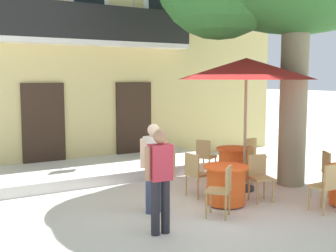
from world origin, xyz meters
TOP-DOWN VIEW (x-y plane):
  - ground_plane at (0.00, 0.00)m, footprint 120.00×120.00m
  - building_facade at (-0.29, 6.99)m, footprint 13.00×5.09m
  - entrance_step_platform at (-0.29, 3.85)m, footprint 5.92×2.31m
  - cafe_table_near_tree at (0.64, 0.20)m, footprint 0.86×0.86m
  - cafe_chair_near_tree_0 at (0.42, 0.92)m, footprint 0.47×0.47m
  - cafe_chair_near_tree_1 at (0.12, -0.35)m, footprint 0.56×0.56m
  - cafe_chair_near_tree_2 at (1.38, 0.10)m, footprint 0.48×0.48m
  - cafe_table_middle at (2.11, 1.74)m, footprint 0.86×0.86m
  - cafe_chair_middle_0 at (2.85, 1.88)m, footprint 0.43×0.43m
  - cafe_chair_middle_1 at (1.70, 2.38)m, footprint 0.54×0.54m
  - cafe_chair_middle_2 at (1.85, 1.03)m, footprint 0.53×0.53m
  - cafe_chair_front_1 at (2.95, -0.36)m, footprint 0.55×0.55m
  - cafe_chair_front_2 at (1.89, -1.12)m, footprint 0.41×0.41m
  - cafe_umbrella at (1.65, 0.85)m, footprint 2.90×2.90m
  - pedestrian_near_entrance at (-0.79, 0.49)m, footprint 0.53×0.38m
  - pedestrian_mid_plaza at (-1.20, -0.49)m, footprint 0.53×0.24m

SIDE VIEW (x-z plane):
  - ground_plane at x=0.00m, z-range 0.00..0.00m
  - entrance_step_platform at x=-0.29m, z-range 0.00..0.25m
  - cafe_table_near_tree at x=0.64m, z-range 0.01..0.77m
  - cafe_table_middle at x=2.11m, z-range 0.01..0.77m
  - cafe_chair_near_tree_0 at x=0.42m, z-range 0.07..0.98m
  - cafe_chair_near_tree_1 at x=0.12m, z-range 0.07..0.98m
  - cafe_chair_near_tree_2 at x=1.38m, z-range 0.07..0.98m
  - cafe_chair_middle_0 at x=2.85m, z-range 0.07..0.98m
  - cafe_chair_middle_1 at x=1.70m, z-range 0.07..0.98m
  - cafe_chair_middle_2 at x=1.85m, z-range 0.07..0.98m
  - cafe_chair_front_1 at x=2.95m, z-range 0.07..0.98m
  - cafe_chair_front_2 at x=1.89m, z-range 0.07..0.98m
  - pedestrian_near_entrance at x=-0.79m, z-range 0.10..1.73m
  - pedestrian_mid_plaza at x=-1.20m, z-range 0.11..1.76m
  - cafe_umbrella at x=1.65m, z-range 1.19..4.04m
  - building_facade at x=-0.29m, z-range 0.00..7.50m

